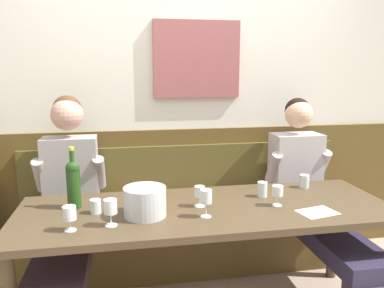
{
  "coord_description": "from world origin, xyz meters",
  "views": [
    {
      "loc": [
        -0.47,
        -1.9,
        1.53
      ],
      "look_at": [
        -0.04,
        0.46,
        1.06
      ],
      "focal_mm": 35.71,
      "sensor_mm": 36.0,
      "label": 1
    }
  ],
  "objects_px": {
    "person_right_seat": "(66,206)",
    "water_tumbler_right": "(262,189)",
    "wine_glass_near_bucket": "(69,214)",
    "dining_table": "(207,220)",
    "wine_glass_center_front": "(110,207)",
    "wine_glass_center_rear": "(278,192)",
    "wine_glass_left_end": "(200,193)",
    "person_center_right_seat": "(313,194)",
    "water_tumbler_left": "(304,181)",
    "wine_glass_right_end": "(206,198)",
    "ice_bucket": "(145,202)",
    "wall_bench": "(189,233)",
    "wine_bottle_amber_mid": "(73,183)",
    "water_tumbler_center": "(95,206)"
  },
  "relations": [
    {
      "from": "wine_glass_center_front",
      "to": "wine_glass_right_end",
      "type": "bearing_deg",
      "value": 3.33
    },
    {
      "from": "dining_table",
      "to": "wine_glass_center_rear",
      "type": "distance_m",
      "value": 0.45
    },
    {
      "from": "water_tumbler_right",
      "to": "water_tumbler_left",
      "type": "bearing_deg",
      "value": 20.16
    },
    {
      "from": "person_right_seat",
      "to": "water_tumbler_left",
      "type": "relative_size",
      "value": 15.2
    },
    {
      "from": "wine_glass_center_rear",
      "to": "wall_bench",
      "type": "bearing_deg",
      "value": 120.99
    },
    {
      "from": "wall_bench",
      "to": "ice_bucket",
      "type": "bearing_deg",
      "value": -117.24
    },
    {
      "from": "wall_bench",
      "to": "water_tumbler_center",
      "type": "distance_m",
      "value": 1.02
    },
    {
      "from": "wine_glass_near_bucket",
      "to": "dining_table",
      "type": "bearing_deg",
      "value": 15.17
    },
    {
      "from": "wine_glass_near_bucket",
      "to": "wine_glass_right_end",
      "type": "bearing_deg",
      "value": 4.43
    },
    {
      "from": "ice_bucket",
      "to": "water_tumbler_left",
      "type": "distance_m",
      "value": 1.15
    },
    {
      "from": "wine_glass_center_front",
      "to": "water_tumbler_right",
      "type": "relative_size",
      "value": 1.48
    },
    {
      "from": "person_right_seat",
      "to": "water_tumbler_right",
      "type": "distance_m",
      "value": 1.25
    },
    {
      "from": "wall_bench",
      "to": "wine_glass_center_rear",
      "type": "bearing_deg",
      "value": -59.01
    },
    {
      "from": "person_right_seat",
      "to": "wine_glass_near_bucket",
      "type": "distance_m",
      "value": 0.56
    },
    {
      "from": "dining_table",
      "to": "water_tumbler_left",
      "type": "distance_m",
      "value": 0.79
    },
    {
      "from": "person_center_right_seat",
      "to": "wine_glass_near_bucket",
      "type": "relative_size",
      "value": 10.21
    },
    {
      "from": "person_center_right_seat",
      "to": "wine_glass_left_end",
      "type": "relative_size",
      "value": 10.61
    },
    {
      "from": "dining_table",
      "to": "wine_glass_left_end",
      "type": "xyz_separation_m",
      "value": [
        -0.04,
        0.02,
        0.16
      ]
    },
    {
      "from": "wine_glass_left_end",
      "to": "person_center_right_seat",
      "type": "bearing_deg",
      "value": 18.97
    },
    {
      "from": "wine_glass_near_bucket",
      "to": "wine_glass_left_end",
      "type": "relative_size",
      "value": 1.04
    },
    {
      "from": "ice_bucket",
      "to": "water_tumbler_center",
      "type": "bearing_deg",
      "value": 161.64
    },
    {
      "from": "wine_glass_near_bucket",
      "to": "wine_glass_center_front",
      "type": "bearing_deg",
      "value": 7.21
    },
    {
      "from": "person_right_seat",
      "to": "wine_bottle_amber_mid",
      "type": "xyz_separation_m",
      "value": [
        0.08,
        -0.2,
        0.21
      ]
    },
    {
      "from": "person_center_right_seat",
      "to": "wine_glass_right_end",
      "type": "xyz_separation_m",
      "value": [
        -0.89,
        -0.47,
        0.19
      ]
    },
    {
      "from": "wall_bench",
      "to": "wine_bottle_amber_mid",
      "type": "distance_m",
      "value": 1.1
    },
    {
      "from": "person_right_seat",
      "to": "water_tumbler_left",
      "type": "height_order",
      "value": "person_right_seat"
    },
    {
      "from": "wine_glass_right_end",
      "to": "ice_bucket",
      "type": "bearing_deg",
      "value": 166.72
    },
    {
      "from": "person_right_seat",
      "to": "wine_glass_right_end",
      "type": "height_order",
      "value": "person_right_seat"
    },
    {
      "from": "water_tumbler_right",
      "to": "wine_glass_near_bucket",
      "type": "bearing_deg",
      "value": -164.03
    },
    {
      "from": "person_right_seat",
      "to": "wine_glass_left_end",
      "type": "distance_m",
      "value": 0.87
    },
    {
      "from": "ice_bucket",
      "to": "wine_glass_near_bucket",
      "type": "relative_size",
      "value": 1.83
    },
    {
      "from": "wall_bench",
      "to": "wine_glass_near_bucket",
      "type": "xyz_separation_m",
      "value": [
        -0.75,
        -0.84,
        0.53
      ]
    },
    {
      "from": "wall_bench",
      "to": "wine_glass_near_bucket",
      "type": "relative_size",
      "value": 19.4
    },
    {
      "from": "person_right_seat",
      "to": "wine_glass_near_bucket",
      "type": "xyz_separation_m",
      "value": [
        0.09,
        -0.53,
        0.14
      ]
    },
    {
      "from": "wine_glass_center_front",
      "to": "water_tumbler_center",
      "type": "xyz_separation_m",
      "value": [
        -0.09,
        0.2,
        -0.06
      ]
    },
    {
      "from": "wall_bench",
      "to": "water_tumbler_left",
      "type": "bearing_deg",
      "value": -27.84
    },
    {
      "from": "wine_bottle_amber_mid",
      "to": "wine_glass_near_bucket",
      "type": "bearing_deg",
      "value": -87.28
    },
    {
      "from": "wine_glass_center_rear",
      "to": "wine_bottle_amber_mid",
      "type": "bearing_deg",
      "value": 171.38
    },
    {
      "from": "wine_glass_left_end",
      "to": "wine_glass_center_front",
      "type": "bearing_deg",
      "value": -158.8
    },
    {
      "from": "wine_glass_near_bucket",
      "to": "wine_glass_center_rear",
      "type": "distance_m",
      "value": 1.17
    },
    {
      "from": "wine_glass_center_front",
      "to": "wine_glass_left_end",
      "type": "relative_size",
      "value": 1.15
    },
    {
      "from": "wine_glass_center_front",
      "to": "wine_glass_center_rear",
      "type": "bearing_deg",
      "value": 7.49
    },
    {
      "from": "ice_bucket",
      "to": "wine_glass_near_bucket",
      "type": "height_order",
      "value": "ice_bucket"
    },
    {
      "from": "water_tumbler_left",
      "to": "person_center_right_seat",
      "type": "bearing_deg",
      "value": 33.73
    },
    {
      "from": "dining_table",
      "to": "person_center_right_seat",
      "type": "bearing_deg",
      "value": 20.95
    },
    {
      "from": "wine_glass_near_bucket",
      "to": "water_tumbler_left",
      "type": "xyz_separation_m",
      "value": [
        1.49,
        0.45,
        -0.04
      ]
    },
    {
      "from": "person_center_right_seat",
      "to": "wine_glass_right_end",
      "type": "distance_m",
      "value": 1.02
    },
    {
      "from": "wine_glass_near_bucket",
      "to": "water_tumbler_right",
      "type": "bearing_deg",
      "value": 15.97
    },
    {
      "from": "person_center_right_seat",
      "to": "wine_glass_center_rear",
      "type": "bearing_deg",
      "value": -139.07
    },
    {
      "from": "dining_table",
      "to": "wine_bottle_amber_mid",
      "type": "bearing_deg",
      "value": 170.51
    }
  ]
}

